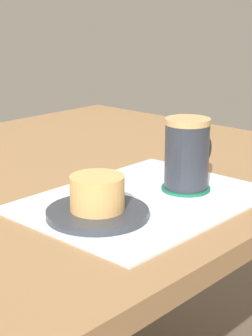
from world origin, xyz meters
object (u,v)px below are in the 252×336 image
Objects in this scene: pastry_plate at (98,213)px; coffee_mug at (188,153)px; pastry at (97,193)px; dining_table at (58,204)px.

coffee_mug is (0.20, -0.02, 0.06)m from pastry_plate.
pastry_plate is 0.03m from pastry.
pastry_plate is 1.30× the size of coffee_mug.
dining_table is at bearing 103.94° from coffee_mug.
dining_table is at bearing 62.11° from pastry.
dining_table is 0.31m from coffee_mug.
coffee_mug is at bearing -6.35° from pastry_plate.
coffee_mug is at bearing -76.06° from dining_table.
coffee_mug is (0.07, -0.27, 0.14)m from dining_table.
pastry is (0.00, 0.00, 0.03)m from pastry_plate.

